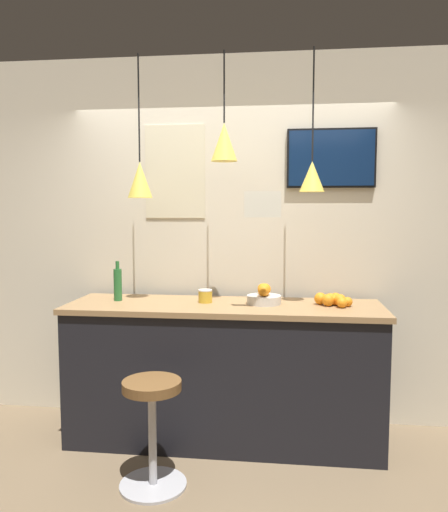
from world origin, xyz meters
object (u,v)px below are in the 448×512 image
at_px(fruit_bowl, 264,296).
at_px(juice_bottle, 118,284).
at_px(mounted_tv, 331,158).
at_px(spread_jar, 205,296).
at_px(bar_stool, 152,417).

bearing_deg(fruit_bowl, juice_bottle, -179.91).
relative_size(juice_bottle, mounted_tv, 0.45).
height_order(fruit_bowl, mounted_tv, mounted_tv).
height_order(juice_bottle, spread_jar, juice_bottle).
distance_m(juice_bottle, mounted_tv, 1.88).
distance_m(bar_stool, mounted_tv, 2.27).
relative_size(bar_stool, mounted_tv, 1.00).
bearing_deg(juice_bottle, bar_stool, -58.16).
height_order(bar_stool, fruit_bowl, fruit_bowl).
distance_m(fruit_bowl, juice_bottle, 1.10).
height_order(spread_jar, mounted_tv, mounted_tv).
relative_size(bar_stool, fruit_bowl, 2.69).
bearing_deg(bar_stool, juice_bottle, 121.84).
bearing_deg(bar_stool, spread_jar, 73.60).
relative_size(fruit_bowl, mounted_tv, 0.37).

